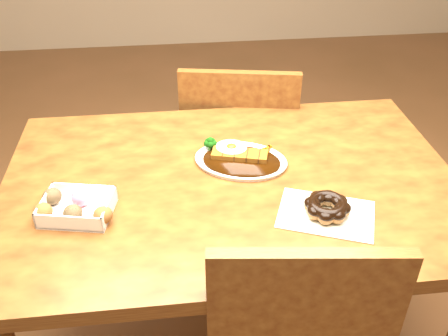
{
  "coord_description": "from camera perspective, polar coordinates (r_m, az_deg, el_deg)",
  "views": [
    {
      "loc": [
        -0.14,
        -1.06,
        1.52
      ],
      "look_at": [
        -0.02,
        -0.03,
        0.81
      ],
      "focal_mm": 40.0,
      "sensor_mm": 36.0,
      "label": 1
    }
  ],
  "objects": [
    {
      "name": "katsu_curry_plate",
      "position": [
        1.38,
        1.77,
        1.16
      ],
      "size": [
        0.3,
        0.25,
        0.05
      ],
      "rotation": [
        0.0,
        0.0,
        -0.34
      ],
      "color": "white",
      "rests_on": "table"
    },
    {
      "name": "chair_far",
      "position": [
        1.92,
        1.73,
        1.68
      ],
      "size": [
        0.49,
        0.49,
        0.87
      ],
      "rotation": [
        0.0,
        0.0,
        2.96
      ],
      "color": "#4F210F",
      "rests_on": "ground"
    },
    {
      "name": "pon_de_ring",
      "position": [
        1.21,
        11.7,
        -4.44
      ],
      "size": [
        0.27,
        0.23,
        0.04
      ],
      "rotation": [
        0.0,
        0.0,
        -0.37
      ],
      "color": "silver",
      "rests_on": "table"
    },
    {
      "name": "donut_box",
      "position": [
        1.24,
        -16.67,
        -4.27
      ],
      "size": [
        0.19,
        0.16,
        0.05
      ],
      "rotation": [
        0.0,
        0.0,
        -0.2
      ],
      "color": "white",
      "rests_on": "table"
    },
    {
      "name": "table",
      "position": [
        1.38,
        0.82,
        -4.62
      ],
      "size": [
        1.2,
        0.8,
        0.75
      ],
      "color": "#4F210F",
      "rests_on": "ground"
    }
  ]
}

